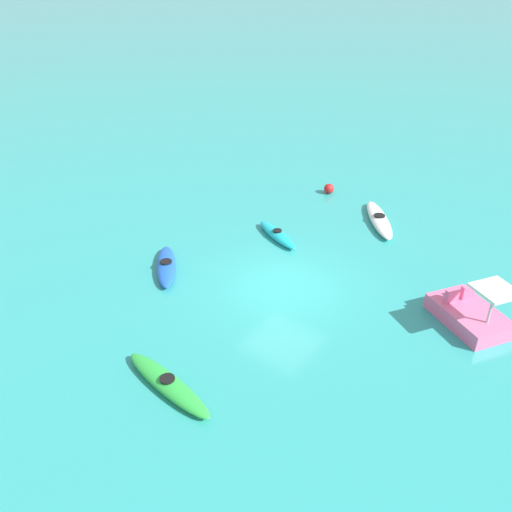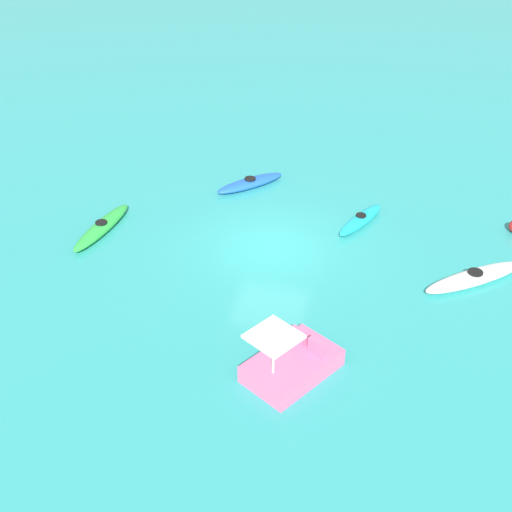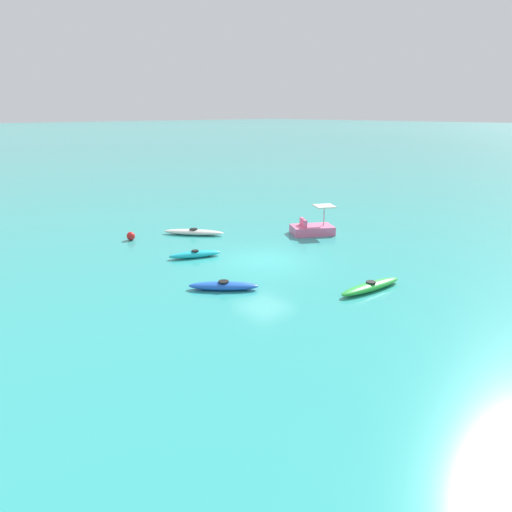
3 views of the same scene
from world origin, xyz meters
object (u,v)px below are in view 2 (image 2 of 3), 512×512
object	(u,v)px
pedal_boat_pink	(292,364)
kayak_white	(474,277)
kayak_green	(102,227)
kayak_cyan	(361,220)
kayak_blue	(250,183)

from	to	relation	value
pedal_boat_pink	kayak_white	bearing A→B (deg)	-131.46
kayak_green	pedal_boat_pink	world-z (taller)	pedal_boat_pink
kayak_cyan	kayak_white	size ratio (longest dim) A/B	0.80
kayak_white	kayak_green	bearing A→B (deg)	-0.32
kayak_green	kayak_blue	xyz separation A→B (m)	(-4.12, -4.32, 0.00)
kayak_white	pedal_boat_pink	world-z (taller)	pedal_boat_pink
kayak_green	kayak_white	world-z (taller)	same
kayak_white	pedal_boat_pink	bearing A→B (deg)	48.54
kayak_blue	kayak_white	size ratio (longest dim) A/B	0.77
kayak_green	kayak_white	distance (m)	12.24
kayak_green	kayak_white	bearing A→B (deg)	179.68
kayak_green	pedal_boat_pink	distance (m)	9.28
kayak_cyan	kayak_blue	xyz separation A→B (m)	(4.38, -1.77, 0.00)
kayak_green	kayak_cyan	world-z (taller)	same
kayak_blue	kayak_cyan	bearing A→B (deg)	158.01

